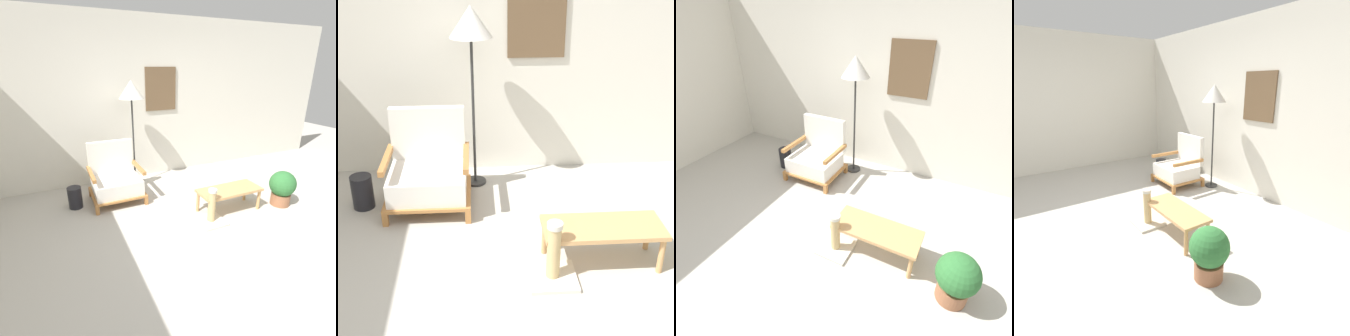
% 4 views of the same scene
% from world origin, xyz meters
% --- Properties ---
extents(ground_plane, '(14.00, 14.00, 0.00)m').
position_xyz_m(ground_plane, '(0.00, 0.00, 0.00)').
color(ground_plane, '#B7B2A8').
extents(wall_back, '(8.00, 0.09, 2.70)m').
position_xyz_m(wall_back, '(0.00, 2.52, 1.35)').
color(wall_back, silver).
rests_on(wall_back, ground_plane).
extents(armchair, '(0.76, 0.66, 0.87)m').
position_xyz_m(armchair, '(-0.78, 1.75, 0.32)').
color(armchair, '#B2753D').
rests_on(armchair, ground_plane).
extents(floor_lamp, '(0.39, 0.39, 1.73)m').
position_xyz_m(floor_lamp, '(-0.35, 2.14, 1.53)').
color(floor_lamp, '#2D2D2D').
rests_on(floor_lamp, ground_plane).
extents(coffee_table, '(0.90, 0.38, 0.33)m').
position_xyz_m(coffee_table, '(0.58, 0.76, 0.29)').
color(coffee_table, tan).
rests_on(coffee_table, ground_plane).
extents(vase, '(0.20, 0.20, 0.32)m').
position_xyz_m(vase, '(-1.39, 1.73, 0.16)').
color(vase, black).
rests_on(vase, ground_plane).
extents(potted_plant, '(0.37, 0.37, 0.52)m').
position_xyz_m(potted_plant, '(1.39, 0.59, 0.28)').
color(potted_plant, '#935B3D').
rests_on(potted_plant, ground_plane).
extents(scratching_post, '(0.35, 0.35, 0.48)m').
position_xyz_m(scratching_post, '(0.19, 0.59, 0.15)').
color(scratching_post, beige).
rests_on(scratching_post, ground_plane).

